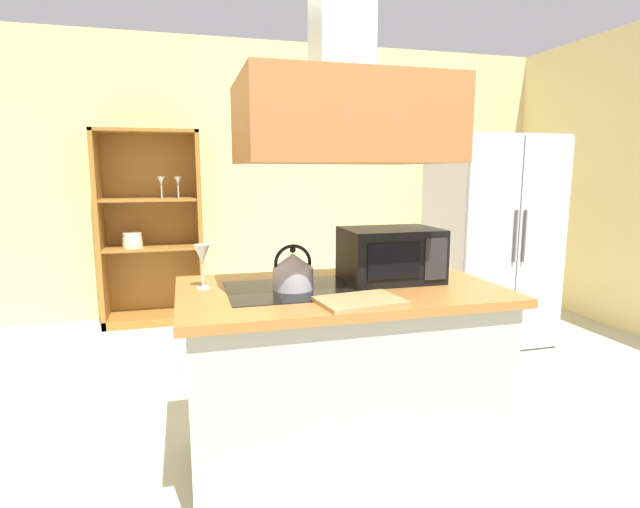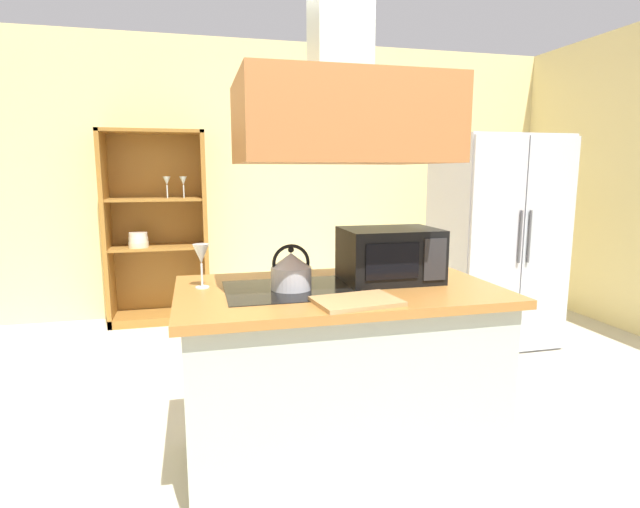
% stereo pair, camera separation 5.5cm
% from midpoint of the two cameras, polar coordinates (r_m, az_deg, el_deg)
% --- Properties ---
extents(ground_plane, '(7.80, 7.80, 0.00)m').
position_cam_midpoint_polar(ground_plane, '(2.74, 6.59, -22.31)').
color(ground_plane, '#BCB6A4').
extents(wall_back, '(6.00, 0.12, 2.70)m').
position_cam_midpoint_polar(wall_back, '(5.24, -4.85, 8.48)').
color(wall_back, beige).
rests_on(wall_back, ground).
extents(kitchen_island, '(1.49, 0.88, 0.90)m').
position_cam_midpoint_polar(kitchen_island, '(2.49, 2.66, -13.82)').
color(kitchen_island, '#ADB7A8').
rests_on(kitchen_island, ground).
extents(range_hood, '(0.90, 0.70, 1.23)m').
position_cam_midpoint_polar(range_hood, '(2.31, 2.93, 17.50)').
color(range_hood, '#A26132').
extents(refrigerator, '(0.90, 0.77, 1.72)m').
position_cam_midpoint_polar(refrigerator, '(4.43, 19.60, 1.41)').
color(refrigerator, '#B9B9C5').
rests_on(refrigerator, ground).
extents(dish_cabinet, '(0.93, 0.40, 1.81)m').
position_cam_midpoint_polar(dish_cabinet, '(5.00, -17.74, 1.73)').
color(dish_cabinet, olive).
rests_on(dish_cabinet, ground).
extents(kettle, '(0.19, 0.19, 0.21)m').
position_cam_midpoint_polar(kettle, '(2.28, -2.62, -1.92)').
color(kettle, '#B8BAC2').
rests_on(kettle, kitchen_island).
extents(cutting_board, '(0.37, 0.28, 0.02)m').
position_cam_midpoint_polar(cutting_board, '(2.07, 4.97, -5.39)').
color(cutting_board, tan).
rests_on(cutting_board, kitchen_island).
extents(microwave, '(0.46, 0.35, 0.26)m').
position_cam_midpoint_polar(microwave, '(2.48, 8.58, -0.09)').
color(microwave, black).
rests_on(microwave, kitchen_island).
extents(wine_glass_on_counter, '(0.08, 0.08, 0.21)m').
position_cam_midpoint_polar(wine_glass_on_counter, '(2.36, -12.74, -0.19)').
color(wine_glass_on_counter, silver).
rests_on(wine_glass_on_counter, kitchen_island).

